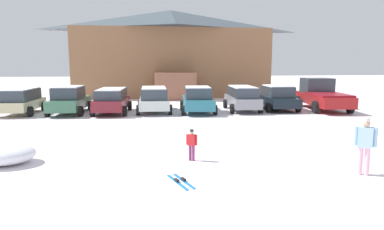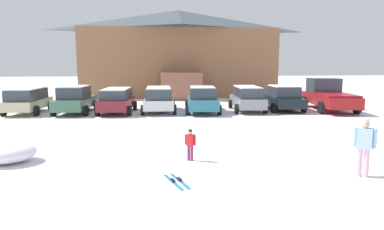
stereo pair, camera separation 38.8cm
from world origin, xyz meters
The scene contains 14 objects.
ground centered at (0.00, 0.00, 0.00)m, with size 160.00×160.00×0.00m, color white.
ski_lodge centered at (0.30, 28.70, 4.28)m, with size 18.87×10.87×8.48m.
parked_beige_suv centered at (-10.13, 16.06, 0.88)m, with size 2.29×4.19×1.62m.
parked_green_coupe centered at (-7.11, 15.93, 0.88)m, with size 2.32×4.62×1.76m.
parked_maroon_van centered at (-4.42, 15.60, 0.87)m, with size 2.37×4.35×1.60m.
parked_silver_wagon centered at (-1.73, 15.90, 0.89)m, with size 2.25×4.43×1.64m.
parked_teal_hatchback centered at (1.12, 15.44, 0.85)m, with size 2.45×4.68×1.70m.
parked_grey_wagon centered at (4.24, 15.77, 0.90)m, with size 2.26×4.51×1.66m.
parked_black_sedan centered at (6.77, 15.98, 0.85)m, with size 2.42×4.64×1.70m.
pickup_truck centered at (9.92, 15.77, 1.00)m, with size 3.00×6.04×2.15m.
skier_adult_in_blue_parka centered at (3.98, 2.09, 0.94)m, with size 0.53×0.43×1.67m.
skier_child_in_red_jacket centered at (-0.73, 4.18, 0.59)m, with size 0.35×0.25×1.05m.
pair_of_skis centered at (-1.30, 2.16, 0.02)m, with size 0.69×1.34×0.08m.
plowed_snow_pile centered at (-6.72, 4.55, 0.32)m, with size 1.94×1.55×0.65m, color silver.
Camera 1 is at (-2.14, -6.71, 3.18)m, focal length 32.00 mm.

